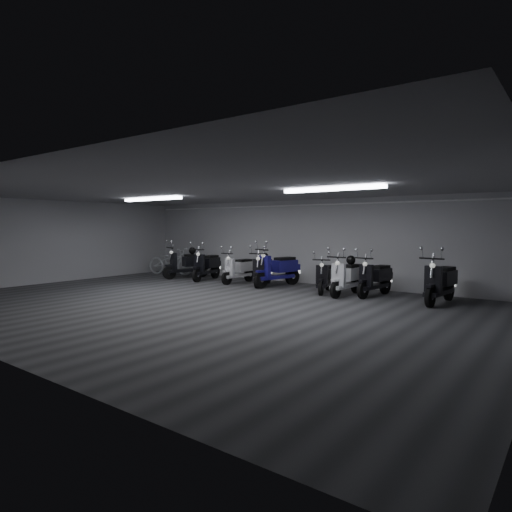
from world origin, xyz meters
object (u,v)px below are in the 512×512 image
Objects in this scene: scooter_4 at (277,263)px; helmet_2 at (192,251)px; scooter_3 at (263,265)px; scooter_7 at (375,272)px; scooter_6 at (347,271)px; helmet_0 at (351,260)px; scooter_2 at (238,264)px; helmet_1 at (265,256)px; scooter_0 at (186,259)px; scooter_8 at (441,275)px; scooter_1 at (206,261)px; bicycle at (171,258)px; scooter_5 at (325,272)px.

scooter_4 is 3.84m from helmet_2.
scooter_7 reaches higher than scooter_3.
scooter_6 reaches higher than helmet_0.
helmet_1 is at bearing 13.44° from scooter_2.
scooter_0 is at bearing -179.22° from helmet_0.
scooter_4 reaches higher than scooter_8.
scooter_1 is 8.20× the size of helmet_1.
bicycle is at bearing -177.20° from scooter_8.
scooter_8 is at bearing -15.82° from scooter_5.
scooter_1 is at bearing 25.23° from scooter_0.
scooter_3 reaches higher than helmet_2.
scooter_4 reaches higher than scooter_3.
scooter_8 reaches higher than scooter_0.
scooter_8 is 7.51× the size of helmet_0.
scooter_7 is 7.07m from helmet_2.
scooter_1 is 0.94× the size of bicycle.
scooter_0 is 8.38× the size of helmet_1.
bicycle is 8.74× the size of helmet_1.
scooter_3 reaches higher than helmet_0.
scooter_0 is at bearing 161.96° from scooter_5.
scooter_4 is at bearing -9.56° from scooter_1.
scooter_3 is at bearing -3.47° from helmet_2.
scooter_4 is 0.57m from helmet_1.
scooter_5 is (4.78, -0.12, -0.08)m from scooter_1.
scooter_2 is 1.04× the size of scooter_5.
scooter_7 is (4.74, 0.08, 0.03)m from scooter_2.
scooter_0 is 1.06× the size of scooter_7.
scooter_3 is 0.98× the size of scooter_6.
scooter_3 reaches higher than helmet_1.
helmet_1 is (2.42, 0.21, 0.24)m from scooter_1.
scooter_3 is 4.83m from bicycle.
scooter_4 is (0.45, 0.16, 0.08)m from scooter_3.
scooter_8 is at bearing -1.24° from helmet_0.
scooter_3 is 3.02m from scooter_6.
helmet_2 reaches higher than helmet_0.
scooter_1 is 2.96m from scooter_4.
helmet_1 is (4.73, -0.20, 0.30)m from bicycle.
scooter_1 reaches higher than scooter_3.
scooter_7 is (3.24, -0.03, -0.07)m from scooter_4.
scooter_5 is 0.92× the size of scooter_7.
scooter_1 is at bearing -175.05° from helmet_1.
scooter_5 is at bearing 0.06° from scooter_2.
scooter_2 is 3.34m from scooter_5.
scooter_1 reaches higher than helmet_0.
helmet_2 reaches higher than helmet_1.
helmet_0 is at bearing -11.93° from scooter_1.
bicycle is (-5.26, 0.27, -0.10)m from scooter_4.
scooter_1 is 4.78m from scooter_5.
scooter_4 is 5.27m from bicycle.
scooter_4 is at bearing -172.86° from scooter_7.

